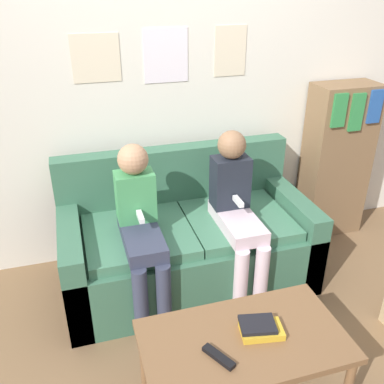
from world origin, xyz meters
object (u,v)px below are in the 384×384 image
(person_right, at_px, (237,208))
(tv_remote, at_px, (219,357))
(bookshelf, at_px, (336,161))
(couch, at_px, (186,242))
(person_left, at_px, (140,224))
(coffee_table, at_px, (244,346))

(person_right, relative_size, tv_remote, 6.69)
(tv_remote, distance_m, bookshelf, 2.14)
(couch, distance_m, person_left, 0.52)
(coffee_table, bearing_deg, bookshelf, 45.24)
(person_left, bearing_deg, bookshelf, 16.89)
(person_left, xyz_separation_m, tv_remote, (0.17, -0.96, -0.16))
(coffee_table, height_order, person_left, person_left)
(couch, relative_size, tv_remote, 10.07)
(person_left, height_order, person_right, person_right)
(coffee_table, xyz_separation_m, person_right, (0.31, 0.88, 0.23))
(coffee_table, height_order, bookshelf, bookshelf)
(couch, relative_size, person_left, 1.53)
(bookshelf, bearing_deg, coffee_table, -134.76)
(couch, xyz_separation_m, coffee_table, (-0.02, -1.08, 0.11))
(person_left, height_order, bookshelf, bookshelf)
(coffee_table, distance_m, bookshelf, 1.98)
(couch, bearing_deg, tv_remote, -98.83)
(coffee_table, relative_size, tv_remote, 5.82)
(couch, xyz_separation_m, bookshelf, (1.36, 0.32, 0.33))
(person_left, bearing_deg, person_right, 0.17)
(couch, distance_m, bookshelf, 1.44)
(coffee_table, height_order, person_right, person_right)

